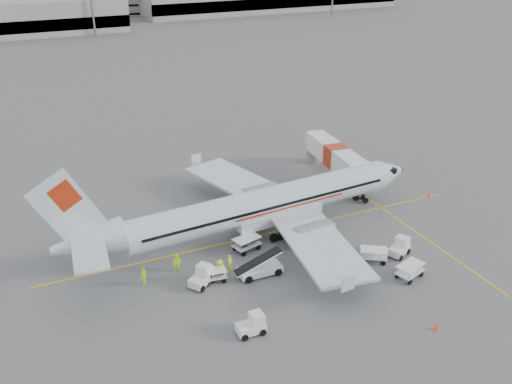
# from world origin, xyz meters

# --- Properties ---
(ground) EXTENTS (360.00, 360.00, 0.00)m
(ground) POSITION_xyz_m (0.00, 0.00, 0.00)
(ground) COLOR #56595B
(stripe_lead) EXTENTS (44.00, 0.20, 0.01)m
(stripe_lead) POSITION_xyz_m (0.00, 0.00, 0.01)
(stripe_lead) COLOR yellow
(stripe_lead) RESTS_ON ground
(stripe_cross) EXTENTS (0.20, 20.00, 0.01)m
(stripe_cross) POSITION_xyz_m (14.00, -8.00, 0.01)
(stripe_cross) COLOR yellow
(stripe_cross) RESTS_ON ground
(treeline) EXTENTS (300.00, 3.00, 6.00)m
(treeline) POSITION_xyz_m (0.00, 175.00, 3.00)
(treeline) COLOR black
(treeline) RESTS_ON ground
(aircraft) EXTENTS (40.11, 32.62, 10.43)m
(aircraft) POSITION_xyz_m (0.39, 0.60, 5.22)
(aircraft) COLOR silver
(aircraft) RESTS_ON ground
(jet_bridge) EXTENTS (4.42, 16.44, 4.26)m
(jet_bridge) POSITION_xyz_m (13.40, 8.49, 2.13)
(jet_bridge) COLOR white
(jet_bridge) RESTS_ON ground
(belt_loader) EXTENTS (5.21, 2.01, 2.81)m
(belt_loader) POSITION_xyz_m (-3.42, -6.28, 1.41)
(belt_loader) COLOR white
(belt_loader) RESTS_ON ground
(tug_fore) EXTENTS (2.51, 2.05, 1.69)m
(tug_fore) POSITION_xyz_m (9.70, -8.70, 0.84)
(tug_fore) COLOR white
(tug_fore) RESTS_ON ground
(tug_mid) EXTENTS (2.17, 1.26, 1.66)m
(tug_mid) POSITION_xyz_m (-7.39, -13.16, 0.83)
(tug_mid) COLOR white
(tug_mid) RESTS_ON ground
(tug_aft) EXTENTS (2.55, 2.34, 1.72)m
(tug_aft) POSITION_xyz_m (-8.66, -5.64, 0.86)
(tug_aft) COLOR white
(tug_aft) RESTS_ON ground
(cart_loaded_a) EXTENTS (2.86, 2.12, 1.33)m
(cart_loaded_a) POSITION_xyz_m (-2.80, -2.00, 0.67)
(cart_loaded_a) COLOR white
(cart_loaded_a) RESTS_ON ground
(cart_loaded_b) EXTENTS (2.27, 1.47, 1.13)m
(cart_loaded_b) POSITION_xyz_m (-7.47, -5.54, 0.56)
(cart_loaded_b) COLOR white
(cart_loaded_b) RESTS_ON ground
(cart_empty_a) EXTENTS (2.86, 2.19, 1.32)m
(cart_empty_a) POSITION_xyz_m (8.26, -12.11, 0.66)
(cart_empty_a) COLOR white
(cart_empty_a) RESTS_ON ground
(cart_empty_b) EXTENTS (2.82, 2.52, 1.27)m
(cart_empty_b) POSITION_xyz_m (6.93, -8.62, 0.63)
(cart_empty_b) COLOR white
(cart_empty_b) RESTS_ON ground
(cone_nose) EXTENTS (0.40, 0.40, 0.66)m
(cone_nose) POSITION_xyz_m (20.49, -0.13, 0.33)
(cone_nose) COLOR #FF5717
(cone_nose) RESTS_ON ground
(cone_port) EXTENTS (0.33, 0.33, 0.55)m
(cone_port) POSITION_xyz_m (2.85, 11.70, 0.27)
(cone_port) COLOR #FF5717
(cone_port) RESTS_ON ground
(cone_stbd) EXTENTS (0.43, 0.43, 0.69)m
(cone_stbd) POSITION_xyz_m (5.64, -18.68, 0.35)
(cone_stbd) COLOR #FF5717
(cone_stbd) RESTS_ON ground
(crew_a) EXTENTS (0.69, 0.62, 1.58)m
(crew_a) POSITION_xyz_m (-5.56, -4.58, 0.79)
(crew_a) COLOR #B3DF17
(crew_a) RESTS_ON ground
(crew_b) EXTENTS (1.12, 1.06, 1.83)m
(crew_b) POSITION_xyz_m (-9.85, -2.83, 0.91)
(crew_b) COLOR #B3DF17
(crew_b) RESTS_ON ground
(crew_c) EXTENTS (0.96, 1.25, 1.70)m
(crew_c) POSITION_xyz_m (-6.73, -5.13, 0.85)
(crew_c) COLOR #B3DF17
(crew_c) RESTS_ON ground
(crew_d) EXTENTS (0.99, 0.97, 1.67)m
(crew_d) POSITION_xyz_m (-13.05, -3.51, 0.84)
(crew_d) COLOR #B3DF17
(crew_d) RESTS_ON ground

